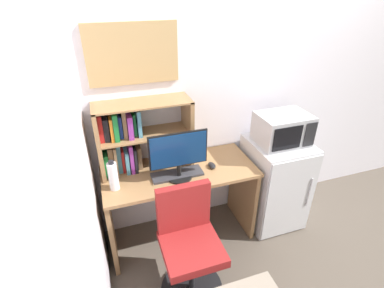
{
  "coord_description": "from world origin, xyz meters",
  "views": [
    {
      "loc": [
        -1.45,
        -2.24,
        2.15
      ],
      "look_at": [
        -0.81,
        -0.31,
        1.01
      ],
      "focal_mm": 27.15,
      "sensor_mm": 36.0,
      "label": 1
    }
  ],
  "objects_px": {
    "mini_fridge": "(274,182)",
    "hutch_bookshelf": "(130,137)",
    "water_bottle": "(113,176)",
    "wall_corkboard": "(133,54)",
    "computer_mouse": "(212,165)",
    "microwave": "(283,129)",
    "monitor": "(179,154)",
    "keyboard": "(177,174)",
    "desk_chair": "(189,250)"
  },
  "relations": [
    {
      "from": "desk_chair",
      "to": "monitor",
      "type": "bearing_deg",
      "value": 82.65
    },
    {
      "from": "hutch_bookshelf",
      "to": "wall_corkboard",
      "type": "bearing_deg",
      "value": 48.13
    },
    {
      "from": "mini_fridge",
      "to": "hutch_bookshelf",
      "type": "bearing_deg",
      "value": 171.3
    },
    {
      "from": "keyboard",
      "to": "wall_corkboard",
      "type": "xyz_separation_m",
      "value": [
        -0.22,
        0.33,
        0.91
      ]
    },
    {
      "from": "water_bottle",
      "to": "wall_corkboard",
      "type": "relative_size",
      "value": 0.36
    },
    {
      "from": "keyboard",
      "to": "hutch_bookshelf",
      "type": "bearing_deg",
      "value": 144.92
    },
    {
      "from": "computer_mouse",
      "to": "mini_fridge",
      "type": "relative_size",
      "value": 0.11
    },
    {
      "from": "desk_chair",
      "to": "wall_corkboard",
      "type": "height_order",
      "value": "wall_corkboard"
    },
    {
      "from": "keyboard",
      "to": "desk_chair",
      "type": "bearing_deg",
      "value": -95.83
    },
    {
      "from": "hutch_bookshelf",
      "to": "keyboard",
      "type": "xyz_separation_m",
      "value": [
        0.32,
        -0.23,
        -0.29
      ]
    },
    {
      "from": "hutch_bookshelf",
      "to": "monitor",
      "type": "relative_size",
      "value": 1.62
    },
    {
      "from": "water_bottle",
      "to": "mini_fridge",
      "type": "distance_m",
      "value": 1.55
    },
    {
      "from": "keyboard",
      "to": "computer_mouse",
      "type": "distance_m",
      "value": 0.31
    },
    {
      "from": "mini_fridge",
      "to": "wall_corkboard",
      "type": "height_order",
      "value": "wall_corkboard"
    },
    {
      "from": "monitor",
      "to": "microwave",
      "type": "bearing_deg",
      "value": 3.27
    },
    {
      "from": "computer_mouse",
      "to": "wall_corkboard",
      "type": "distance_m",
      "value": 1.1
    },
    {
      "from": "mini_fridge",
      "to": "computer_mouse",
      "type": "bearing_deg",
      "value": -179.52
    },
    {
      "from": "monitor",
      "to": "keyboard",
      "type": "distance_m",
      "value": 0.21
    },
    {
      "from": "monitor",
      "to": "computer_mouse",
      "type": "height_order",
      "value": "monitor"
    },
    {
      "from": "computer_mouse",
      "to": "hutch_bookshelf",
      "type": "bearing_deg",
      "value": 162.11
    },
    {
      "from": "monitor",
      "to": "computer_mouse",
      "type": "bearing_deg",
      "value": 8.77
    },
    {
      "from": "water_bottle",
      "to": "wall_corkboard",
      "type": "height_order",
      "value": "wall_corkboard"
    },
    {
      "from": "wall_corkboard",
      "to": "keyboard",
      "type": "bearing_deg",
      "value": -56.33
    },
    {
      "from": "hutch_bookshelf",
      "to": "wall_corkboard",
      "type": "distance_m",
      "value": 0.64
    },
    {
      "from": "hutch_bookshelf",
      "to": "mini_fridge",
      "type": "distance_m",
      "value": 1.45
    },
    {
      "from": "water_bottle",
      "to": "microwave",
      "type": "distance_m",
      "value": 1.49
    },
    {
      "from": "monitor",
      "to": "keyboard",
      "type": "height_order",
      "value": "monitor"
    },
    {
      "from": "hutch_bookshelf",
      "to": "wall_corkboard",
      "type": "relative_size",
      "value": 1.11
    },
    {
      "from": "wall_corkboard",
      "to": "mini_fridge",
      "type": "bearing_deg",
      "value": -14.37
    },
    {
      "from": "hutch_bookshelf",
      "to": "water_bottle",
      "type": "height_order",
      "value": "hutch_bookshelf"
    },
    {
      "from": "monitor",
      "to": "mini_fridge",
      "type": "bearing_deg",
      "value": 3.09
    },
    {
      "from": "keyboard",
      "to": "wall_corkboard",
      "type": "relative_size",
      "value": 0.61
    },
    {
      "from": "hutch_bookshelf",
      "to": "desk_chair",
      "type": "height_order",
      "value": "hutch_bookshelf"
    },
    {
      "from": "monitor",
      "to": "water_bottle",
      "type": "bearing_deg",
      "value": 178.85
    },
    {
      "from": "water_bottle",
      "to": "wall_corkboard",
      "type": "xyz_separation_m",
      "value": [
        0.28,
        0.35,
        0.8
      ]
    },
    {
      "from": "keyboard",
      "to": "desk_chair",
      "type": "xyz_separation_m",
      "value": [
        -0.05,
        -0.46,
        -0.37
      ]
    },
    {
      "from": "monitor",
      "to": "computer_mouse",
      "type": "xyz_separation_m",
      "value": [
        0.3,
        0.05,
        -0.2
      ]
    },
    {
      "from": "water_bottle",
      "to": "desk_chair",
      "type": "relative_size",
      "value": 0.28
    },
    {
      "from": "hutch_bookshelf",
      "to": "monitor",
      "type": "bearing_deg",
      "value": -37.37
    },
    {
      "from": "monitor",
      "to": "hutch_bookshelf",
      "type": "bearing_deg",
      "value": 142.63
    },
    {
      "from": "hutch_bookshelf",
      "to": "computer_mouse",
      "type": "relative_size",
      "value": 7.78
    },
    {
      "from": "keyboard",
      "to": "mini_fridge",
      "type": "xyz_separation_m",
      "value": [
        0.98,
        0.03,
        -0.33
      ]
    },
    {
      "from": "keyboard",
      "to": "mini_fridge",
      "type": "relative_size",
      "value": 0.48
    },
    {
      "from": "microwave",
      "to": "computer_mouse",
      "type": "bearing_deg",
      "value": -179.26
    },
    {
      "from": "monitor",
      "to": "mini_fridge",
      "type": "relative_size",
      "value": 0.53
    },
    {
      "from": "water_bottle",
      "to": "microwave",
      "type": "relative_size",
      "value": 0.56
    },
    {
      "from": "hutch_bookshelf",
      "to": "keyboard",
      "type": "bearing_deg",
      "value": -35.08
    },
    {
      "from": "monitor",
      "to": "mini_fridge",
      "type": "distance_m",
      "value": 1.11
    },
    {
      "from": "microwave",
      "to": "wall_corkboard",
      "type": "relative_size",
      "value": 0.65
    },
    {
      "from": "monitor",
      "to": "keyboard",
      "type": "bearing_deg",
      "value": 108.68
    }
  ]
}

